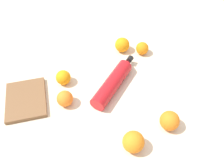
% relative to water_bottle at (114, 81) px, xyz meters
% --- Properties ---
extents(ground_plane, '(2.40, 2.40, 0.00)m').
position_rel_water_bottle_xyz_m(ground_plane, '(-0.02, 0.03, -0.03)').
color(ground_plane, beige).
extents(water_bottle, '(0.24, 0.27, 0.06)m').
position_rel_water_bottle_xyz_m(water_bottle, '(0.00, 0.00, 0.00)').
color(water_bottle, red).
rests_on(water_bottle, ground_plane).
extents(orange_0, '(0.08, 0.08, 0.08)m').
position_rel_water_bottle_xyz_m(orange_0, '(-0.26, -0.12, 0.01)').
color(orange_0, orange).
rests_on(orange_0, ground_plane).
extents(orange_1, '(0.08, 0.08, 0.08)m').
position_rel_water_bottle_xyz_m(orange_1, '(-0.30, 0.04, 0.01)').
color(orange_1, orange).
rests_on(orange_1, ground_plane).
extents(orange_2, '(0.07, 0.07, 0.07)m').
position_rel_water_bottle_xyz_m(orange_2, '(-0.02, 0.22, 0.00)').
color(orange_2, orange).
rests_on(orange_2, ground_plane).
extents(orange_3, '(0.06, 0.06, 0.06)m').
position_rel_water_bottle_xyz_m(orange_3, '(0.15, -0.20, -0.00)').
color(orange_3, orange).
rests_on(orange_3, ground_plane).
extents(orange_4, '(0.06, 0.06, 0.06)m').
position_rel_water_bottle_xyz_m(orange_4, '(0.10, 0.20, 0.00)').
color(orange_4, orange).
rests_on(orange_4, ground_plane).
extents(orange_5, '(0.07, 0.07, 0.07)m').
position_rel_water_bottle_xyz_m(orange_5, '(0.21, -0.12, 0.00)').
color(orange_5, orange).
rests_on(orange_5, ground_plane).
extents(cutting_board, '(0.22, 0.18, 0.02)m').
position_rel_water_bottle_xyz_m(cutting_board, '(0.05, 0.37, -0.02)').
color(cutting_board, brown).
rests_on(cutting_board, ground_plane).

